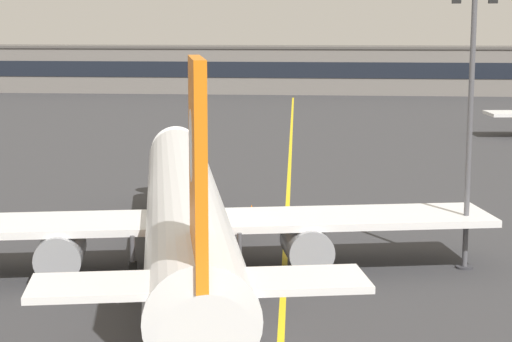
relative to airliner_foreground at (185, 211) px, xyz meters
name	(u,v)px	position (x,y,z in m)	size (l,w,h in m)	color
ground_plane	(242,341)	(3.94, -9.23, -3.37)	(400.00, 400.00, 0.00)	#353538
taxiway_centreline	(288,199)	(3.94, 20.77, -3.37)	(0.30, 180.00, 0.01)	yellow
airliner_foreground	(185,211)	(0.00, 0.00, 0.00)	(32.30, 41.18, 11.65)	white
apron_lamp_post	(470,128)	(14.36, 2.80, 4.03)	(2.24, 0.90, 14.18)	#515156
safety_cone_by_nose_gear	(252,209)	(1.78, 15.66, -3.11)	(0.44, 0.44, 0.55)	orange
terminal_building	(305,69)	(0.71, 122.04, 0.90)	(168.21, 12.40, 8.52)	slate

